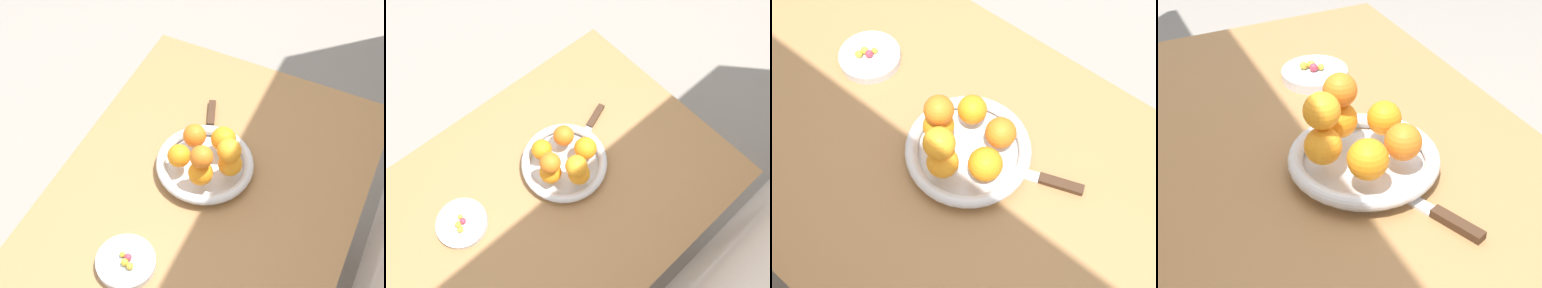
{
  "view_description": "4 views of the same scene",
  "coord_description": "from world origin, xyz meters",
  "views": [
    {
      "loc": [
        0.74,
        0.33,
        1.99
      ],
      "look_at": [
        -0.08,
        -0.06,
        0.87
      ],
      "focal_mm": 55.0,
      "sensor_mm": 36.0,
      "label": 1
    },
    {
      "loc": [
        0.16,
        0.33,
        1.79
      ],
      "look_at": [
        -0.15,
        -0.01,
        0.87
      ],
      "focal_mm": 35.0,
      "sensor_mm": 36.0,
      "label": 2
    },
    {
      "loc": [
        -0.4,
        0.33,
        1.62
      ],
      "look_at": [
        -0.12,
        -0.01,
        0.82
      ],
      "focal_mm": 45.0,
      "sensor_mm": 36.0,
      "label": 3
    },
    {
      "loc": [
        -0.81,
        0.33,
        1.36
      ],
      "look_at": [
        -0.11,
        -0.01,
        0.81
      ],
      "focal_mm": 55.0,
      "sensor_mm": 36.0,
      "label": 4
    }
  ],
  "objects": [
    {
      "name": "ground_plane",
      "position": [
        0.0,
        0.0,
        0.0
      ],
      "size": [
        6.0,
        6.0,
        0.0
      ],
      "primitive_type": "plane",
      "color": "gray"
    },
    {
      "name": "dining_table",
      "position": [
        0.0,
        0.0,
        0.65
      ],
      "size": [
        1.1,
        0.76,
        0.74
      ],
      "color": "#9E7042",
      "rests_on": "ground_plane"
    },
    {
      "name": "fruit_bowl",
      "position": [
        -0.11,
        -0.03,
        0.76
      ],
      "size": [
        0.26,
        0.26,
        0.04
      ],
      "color": "silver",
      "rests_on": "dining_table"
    },
    {
      "name": "candy_dish",
      "position": [
        0.22,
        -0.08,
        0.75
      ],
      "size": [
        0.14,
        0.14,
        0.02
      ],
      "primitive_type": "cylinder",
      "color": "silver",
      "rests_on": "dining_table"
    },
    {
      "name": "orange_0",
      "position": [
        -0.05,
        -0.02,
        0.81
      ],
      "size": [
        0.06,
        0.06,
        0.06
      ],
      "primitive_type": "sphere",
      "color": "orange",
      "rests_on": "fruit_bowl"
    },
    {
      "name": "orange_1",
      "position": [
        -0.11,
        0.04,
        0.81
      ],
      "size": [
        0.06,
        0.06,
        0.06
      ],
      "primitive_type": "sphere",
      "color": "orange",
      "rests_on": "fruit_bowl"
    },
    {
      "name": "orange_2",
      "position": [
        -0.17,
        -0.01,
        0.81
      ],
      "size": [
        0.07,
        0.07,
        0.07
      ],
      "primitive_type": "sphere",
      "color": "orange",
      "rests_on": "fruit_bowl"
    },
    {
      "name": "orange_3",
      "position": [
        -0.15,
        -0.08,
        0.81
      ],
      "size": [
        0.06,
        0.06,
        0.06
      ],
      "primitive_type": "sphere",
      "color": "orange",
      "rests_on": "fruit_bowl"
    },
    {
      "name": "orange_4",
      "position": [
        -0.08,
        -0.09,
        0.81
      ],
      "size": [
        0.06,
        0.06,
        0.06
      ],
      "primitive_type": "sphere",
      "color": "orange",
      "rests_on": "fruit_bowl"
    },
    {
      "name": "orange_5",
      "position": [
        -0.05,
        -0.02,
        0.87
      ],
      "size": [
        0.06,
        0.06,
        0.06
      ],
      "primitive_type": "sphere",
      "color": "orange",
      "rests_on": "orange_0"
    },
    {
      "name": "orange_6",
      "position": [
        -0.1,
        0.04,
        0.87
      ],
      "size": [
        0.06,
        0.06,
        0.06
      ],
      "primitive_type": "sphere",
      "color": "orange",
      "rests_on": "orange_1"
    },
    {
      "name": "candy_ball_0",
      "position": [
        0.21,
        -0.1,
        0.77
      ],
      "size": [
        0.01,
        0.01,
        0.01
      ],
      "primitive_type": "sphere",
      "color": "gold",
      "rests_on": "candy_dish"
    },
    {
      "name": "candy_ball_1",
      "position": [
        0.23,
        -0.06,
        0.77
      ],
      "size": [
        0.02,
        0.02,
        0.02
      ],
      "primitive_type": "sphere",
      "color": "gold",
      "rests_on": "candy_dish"
    },
    {
      "name": "candy_ball_2",
      "position": [
        0.21,
        -0.08,
        0.77
      ],
      "size": [
        0.02,
        0.02,
        0.02
      ],
      "primitive_type": "sphere",
      "color": "#C6384C",
      "rests_on": "candy_dish"
    },
    {
      "name": "candy_ball_3",
      "position": [
        0.23,
        -0.08,
        0.77
      ],
      "size": [
        0.02,
        0.02,
        0.02
      ],
      "primitive_type": "sphere",
      "color": "gold",
      "rests_on": "candy_dish"
    },
    {
      "name": "knife",
      "position": [
        -0.24,
        -0.07,
        0.75
      ],
      "size": [
        0.25,
        0.11,
        0.01
      ],
      "color": "#3F2819",
      "rests_on": "dining_table"
    }
  ]
}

